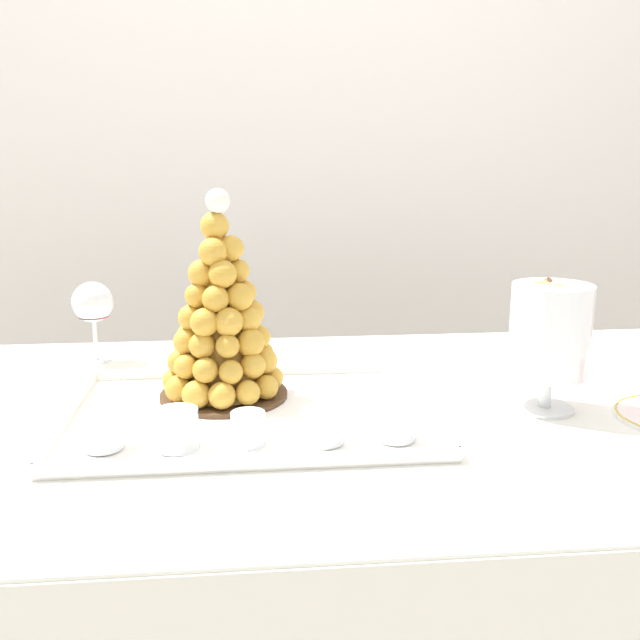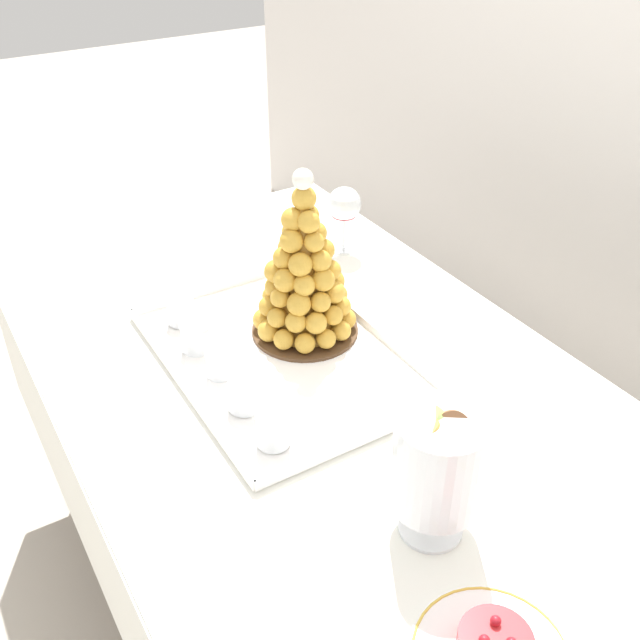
{
  "view_description": "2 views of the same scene",
  "coord_description": "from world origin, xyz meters",
  "px_view_note": "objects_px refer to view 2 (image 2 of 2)",
  "views": [
    {
      "loc": [
        -0.12,
        -1.15,
        1.18
      ],
      "look_at": [
        -0.02,
        -0.04,
        0.91
      ],
      "focal_mm": 40.38,
      "sensor_mm": 36.0,
      "label": 1
    },
    {
      "loc": [
        0.91,
        -0.57,
        1.62
      ],
      "look_at": [
        -0.02,
        -0.01,
        0.89
      ],
      "focal_mm": 40.98,
      "sensor_mm": 36.0,
      "label": 2
    }
  ],
  "objects_px": {
    "dessert_cup_left": "(181,312)",
    "wine_glass": "(344,206)",
    "dessert_cup_mid_left": "(196,338)",
    "dessert_cup_centre": "(219,365)",
    "serving_tray": "(280,356)",
    "dessert_cup_right": "(273,431)",
    "macaron_goblet": "(438,463)",
    "dessert_cup_mid_right": "(245,397)",
    "croquembouche": "(304,273)"
  },
  "relations": [
    {
      "from": "dessert_cup_mid_left",
      "to": "dessert_cup_right",
      "type": "height_order",
      "value": "same"
    },
    {
      "from": "dessert_cup_mid_left",
      "to": "macaron_goblet",
      "type": "distance_m",
      "value": 0.62
    },
    {
      "from": "dessert_cup_mid_left",
      "to": "dessert_cup_mid_right",
      "type": "bearing_deg",
      "value": 0.8
    },
    {
      "from": "dessert_cup_mid_right",
      "to": "macaron_goblet",
      "type": "height_order",
      "value": "macaron_goblet"
    },
    {
      "from": "dessert_cup_mid_right",
      "to": "macaron_goblet",
      "type": "bearing_deg",
      "value": 16.67
    },
    {
      "from": "croquembouche",
      "to": "dessert_cup_left",
      "type": "bearing_deg",
      "value": -128.88
    },
    {
      "from": "dessert_cup_centre",
      "to": "serving_tray",
      "type": "bearing_deg",
      "value": 87.85
    },
    {
      "from": "croquembouche",
      "to": "dessert_cup_mid_left",
      "type": "relative_size",
      "value": 5.79
    },
    {
      "from": "dessert_cup_mid_left",
      "to": "dessert_cup_centre",
      "type": "xyz_separation_m",
      "value": [
        0.1,
        0.0,
        -0.0
      ]
    },
    {
      "from": "serving_tray",
      "to": "dessert_cup_mid_left",
      "type": "distance_m",
      "value": 0.17
    },
    {
      "from": "serving_tray",
      "to": "dessert_cup_centre",
      "type": "xyz_separation_m",
      "value": [
        -0.0,
        -0.13,
        0.03
      ]
    },
    {
      "from": "serving_tray",
      "to": "dessert_cup_right",
      "type": "xyz_separation_m",
      "value": [
        0.21,
        -0.13,
        0.03
      ]
    },
    {
      "from": "serving_tray",
      "to": "dessert_cup_right",
      "type": "distance_m",
      "value": 0.25
    },
    {
      "from": "dessert_cup_left",
      "to": "macaron_goblet",
      "type": "bearing_deg",
      "value": 8.8
    },
    {
      "from": "dessert_cup_mid_left",
      "to": "dessert_cup_right",
      "type": "bearing_deg",
      "value": 0.4
    },
    {
      "from": "serving_tray",
      "to": "wine_glass",
      "type": "bearing_deg",
      "value": 131.95
    },
    {
      "from": "wine_glass",
      "to": "macaron_goblet",
      "type": "bearing_deg",
      "value": -24.29
    },
    {
      "from": "dessert_cup_left",
      "to": "dessert_cup_mid_left",
      "type": "distance_m",
      "value": 0.11
    },
    {
      "from": "macaron_goblet",
      "to": "wine_glass",
      "type": "relative_size",
      "value": 1.37
    },
    {
      "from": "serving_tray",
      "to": "wine_glass",
      "type": "distance_m",
      "value": 0.49
    },
    {
      "from": "macaron_goblet",
      "to": "dessert_cup_mid_right",
      "type": "bearing_deg",
      "value": -163.33
    },
    {
      "from": "macaron_goblet",
      "to": "wine_glass",
      "type": "height_order",
      "value": "macaron_goblet"
    },
    {
      "from": "dessert_cup_left",
      "to": "macaron_goblet",
      "type": "xyz_separation_m",
      "value": [
        0.71,
        0.11,
        0.1
      ]
    },
    {
      "from": "dessert_cup_left",
      "to": "dessert_cup_mid_left",
      "type": "height_order",
      "value": "dessert_cup_mid_left"
    },
    {
      "from": "dessert_cup_left",
      "to": "serving_tray",
      "type": "bearing_deg",
      "value": 29.69
    },
    {
      "from": "dessert_cup_centre",
      "to": "dessert_cup_right",
      "type": "bearing_deg",
      "value": -0.31
    },
    {
      "from": "serving_tray",
      "to": "macaron_goblet",
      "type": "height_order",
      "value": "macaron_goblet"
    },
    {
      "from": "dessert_cup_left",
      "to": "dessert_cup_right",
      "type": "xyz_separation_m",
      "value": [
        0.43,
        -0.01,
        0.0
      ]
    },
    {
      "from": "serving_tray",
      "to": "croquembouche",
      "type": "relative_size",
      "value": 1.65
    },
    {
      "from": "dessert_cup_left",
      "to": "dessert_cup_mid_left",
      "type": "xyz_separation_m",
      "value": [
        0.11,
        -0.01,
        0.0
      ]
    },
    {
      "from": "dessert_cup_left",
      "to": "dessert_cup_mid_right",
      "type": "bearing_deg",
      "value": -1.28
    },
    {
      "from": "dessert_cup_mid_left",
      "to": "dessert_cup_left",
      "type": "bearing_deg",
      "value": 174.67
    },
    {
      "from": "dessert_cup_mid_left",
      "to": "wine_glass",
      "type": "xyz_separation_m",
      "value": [
        -0.21,
        0.48,
        0.09
      ]
    },
    {
      "from": "dessert_cup_left",
      "to": "macaron_goblet",
      "type": "height_order",
      "value": "macaron_goblet"
    },
    {
      "from": "dessert_cup_left",
      "to": "dessert_cup_right",
      "type": "height_order",
      "value": "dessert_cup_right"
    },
    {
      "from": "croquembouche",
      "to": "dessert_cup_centre",
      "type": "relative_size",
      "value": 7.05
    },
    {
      "from": "croquembouche",
      "to": "wine_glass",
      "type": "xyz_separation_m",
      "value": [
        -0.27,
        0.27,
        -0.03
      ]
    },
    {
      "from": "dessert_cup_left",
      "to": "dessert_cup_mid_right",
      "type": "height_order",
      "value": "dessert_cup_left"
    },
    {
      "from": "croquembouche",
      "to": "dessert_cup_centre",
      "type": "xyz_separation_m",
      "value": [
        0.04,
        -0.21,
        -0.12
      ]
    },
    {
      "from": "dessert_cup_mid_left",
      "to": "wine_glass",
      "type": "relative_size",
      "value": 0.37
    },
    {
      "from": "dessert_cup_right",
      "to": "wine_glass",
      "type": "xyz_separation_m",
      "value": [
        -0.53,
        0.48,
        0.09
      ]
    },
    {
      "from": "dessert_cup_right",
      "to": "macaron_goblet",
      "type": "relative_size",
      "value": 0.25
    },
    {
      "from": "croquembouche",
      "to": "serving_tray",
      "type": "bearing_deg",
      "value": -60.55
    },
    {
      "from": "dessert_cup_left",
      "to": "macaron_goblet",
      "type": "relative_size",
      "value": 0.25
    },
    {
      "from": "wine_glass",
      "to": "dessert_cup_right",
      "type": "bearing_deg",
      "value": -42.28
    },
    {
      "from": "dessert_cup_right",
      "to": "dessert_cup_mid_left",
      "type": "bearing_deg",
      "value": -179.6
    },
    {
      "from": "dessert_cup_mid_left",
      "to": "wine_glass",
      "type": "height_order",
      "value": "wine_glass"
    },
    {
      "from": "dessert_cup_left",
      "to": "wine_glass",
      "type": "bearing_deg",
      "value": 102.33
    },
    {
      "from": "dessert_cup_mid_right",
      "to": "dessert_cup_right",
      "type": "distance_m",
      "value": 0.11
    },
    {
      "from": "dessert_cup_mid_right",
      "to": "dessert_cup_centre",
      "type": "bearing_deg",
      "value": 179.76
    }
  ]
}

